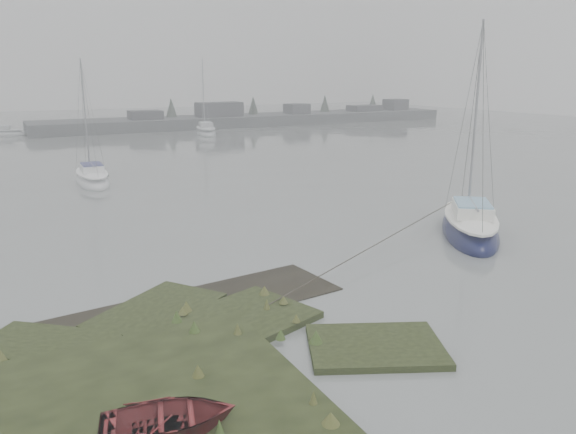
% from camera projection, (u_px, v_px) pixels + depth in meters
% --- Properties ---
extents(ground, '(160.00, 160.00, 0.00)m').
position_uv_depth(ground, '(117.00, 174.00, 40.74)').
color(ground, slate).
rests_on(ground, ground).
extents(far_shoreline, '(60.00, 8.00, 4.15)m').
position_uv_depth(far_shoreline, '(262.00, 118.00, 80.01)').
color(far_shoreline, '#4C4F51').
rests_on(far_shoreline, ground).
extents(sailboat_main, '(6.27, 7.09, 10.12)m').
position_uv_depth(sailboat_main, '(470.00, 227.00, 25.47)').
color(sailboat_main, '#0C0F36').
rests_on(sailboat_main, ground).
extents(sailboat_white, '(2.19, 6.21, 8.69)m').
position_uv_depth(sailboat_white, '(92.00, 179.00, 37.26)').
color(sailboat_white, silver).
rests_on(sailboat_white, ground).
extents(sailboat_far_b, '(3.61, 7.08, 9.55)m').
position_uv_depth(sailboat_far_b, '(206.00, 132.00, 66.87)').
color(sailboat_far_b, silver).
rests_on(sailboat_far_b, ground).
extents(sailboat_far_c, '(5.77, 2.62, 7.85)m').
position_uv_depth(sailboat_far_c, '(0.00, 134.00, 65.18)').
color(sailboat_far_c, silver).
rests_on(sailboat_far_c, ground).
extents(dinghy, '(3.05, 2.50, 0.55)m').
position_uv_depth(dinghy, '(169.00, 418.00, 11.11)').
color(dinghy, maroon).
rests_on(dinghy, marsh_bank).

